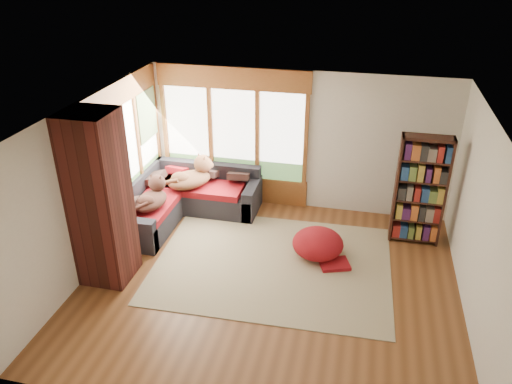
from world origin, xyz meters
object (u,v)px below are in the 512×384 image
at_px(sectional_sofa, 184,199).
at_px(dog_brindle, 152,194).
at_px(pouf, 318,243).
at_px(area_rug, 273,263).
at_px(bookshelf, 420,191).
at_px(dog_tan, 193,173).
at_px(brick_chimney, 100,200).

bearing_deg(sectional_sofa, dog_brindle, -107.90).
bearing_deg(pouf, area_rug, -148.74).
xyz_separation_m(bookshelf, pouf, (-1.53, -0.82, -0.71)).
bearing_deg(bookshelf, pouf, -151.77).
xyz_separation_m(area_rug, bookshelf, (2.18, 1.22, 0.93)).
relative_size(area_rug, dog_tan, 3.72).
distance_m(sectional_sofa, dog_brindle, 0.90).
bearing_deg(area_rug, sectional_sofa, 147.35).
xyz_separation_m(bookshelf, dog_tan, (-3.95, 0.14, -0.16)).
bearing_deg(bookshelf, brick_chimney, -155.77).
xyz_separation_m(area_rug, pouf, (0.66, 0.40, 0.23)).
bearing_deg(brick_chimney, bookshelf, 24.23).
relative_size(sectional_sofa, bookshelf, 1.17).
xyz_separation_m(pouf, dog_brindle, (-2.84, 0.09, 0.51)).
xyz_separation_m(sectional_sofa, dog_brindle, (-0.27, -0.74, 0.44)).
xyz_separation_m(brick_chimney, bookshelf, (4.54, 2.04, -0.36)).
distance_m(brick_chimney, dog_brindle, 1.43).
distance_m(dog_tan, dog_brindle, 0.96).
distance_m(bookshelf, pouf, 1.87).
xyz_separation_m(sectional_sofa, bookshelf, (4.09, -0.00, 0.64)).
distance_m(brick_chimney, bookshelf, 4.99).
bearing_deg(dog_tan, bookshelf, -51.93).
distance_m(brick_chimney, area_rug, 2.81).
bearing_deg(dog_brindle, bookshelf, -76.27).
bearing_deg(pouf, dog_brindle, 178.25).
bearing_deg(bookshelf, dog_tan, 178.02).
bearing_deg(dog_tan, area_rug, -87.45).
height_order(bookshelf, dog_brindle, bookshelf).
height_order(sectional_sofa, bookshelf, bookshelf).
distance_m(brick_chimney, dog_tan, 2.32).
height_order(sectional_sofa, pouf, sectional_sofa).
xyz_separation_m(brick_chimney, dog_tan, (0.59, 2.18, -0.52)).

